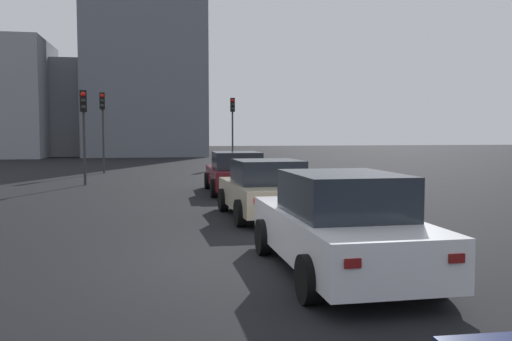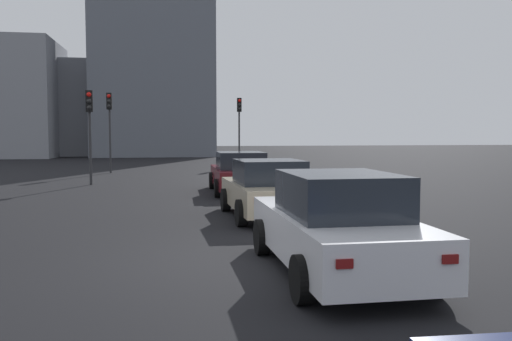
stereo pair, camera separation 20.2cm
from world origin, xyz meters
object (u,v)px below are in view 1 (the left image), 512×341
at_px(car_white_left_third, 339,225).
at_px(car_maroon_left_lead, 236,173).
at_px(traffic_light_near_left, 103,116).
at_px(traffic_light_far_left, 233,117).
at_px(car_beige_left_second, 266,190).
at_px(traffic_light_near_right, 84,117).

bearing_deg(car_white_left_third, car_maroon_left_lead, -0.72).
height_order(traffic_light_near_left, traffic_light_far_left, traffic_light_far_left).
xyz_separation_m(car_beige_left_second, traffic_light_near_right, (9.72, 5.74, 2.12)).
xyz_separation_m(car_maroon_left_lead, car_white_left_third, (-11.47, 0.05, 0.03)).
xyz_separation_m(car_beige_left_second, traffic_light_far_left, (21.27, -2.11, 2.47)).
distance_m(car_white_left_third, traffic_light_far_left, 27.07).
bearing_deg(car_maroon_left_lead, traffic_light_far_left, -6.52).
relative_size(car_white_left_third, traffic_light_far_left, 1.03).
relative_size(car_maroon_left_lead, traffic_light_far_left, 1.06).
height_order(traffic_light_near_left, traffic_light_near_right, traffic_light_near_left).
height_order(car_maroon_left_lead, traffic_light_far_left, traffic_light_far_left).
xyz_separation_m(car_maroon_left_lead, traffic_light_near_right, (3.86, 5.81, 2.12)).
bearing_deg(traffic_light_near_right, traffic_light_far_left, 140.42).
height_order(car_beige_left_second, car_white_left_third, car_white_left_third).
height_order(car_maroon_left_lead, car_white_left_third, car_white_left_third).
bearing_deg(car_beige_left_second, car_maroon_left_lead, -2.87).
bearing_deg(car_beige_left_second, traffic_light_far_left, -7.85).
distance_m(car_beige_left_second, traffic_light_far_left, 21.51).
bearing_deg(traffic_light_near_right, car_maroon_left_lead, 51.04).
xyz_separation_m(car_maroon_left_lead, traffic_light_near_left, (10.57, 5.69, 2.39)).
xyz_separation_m(car_white_left_third, traffic_light_near_right, (15.33, 5.76, 2.09)).
xyz_separation_m(car_beige_left_second, traffic_light_near_left, (16.43, 5.62, 2.39)).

